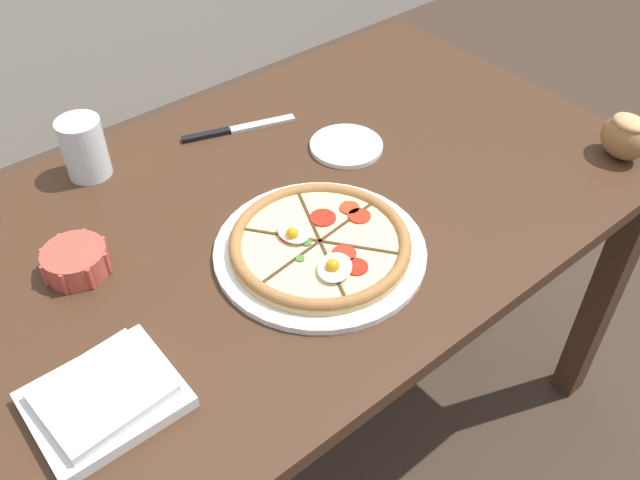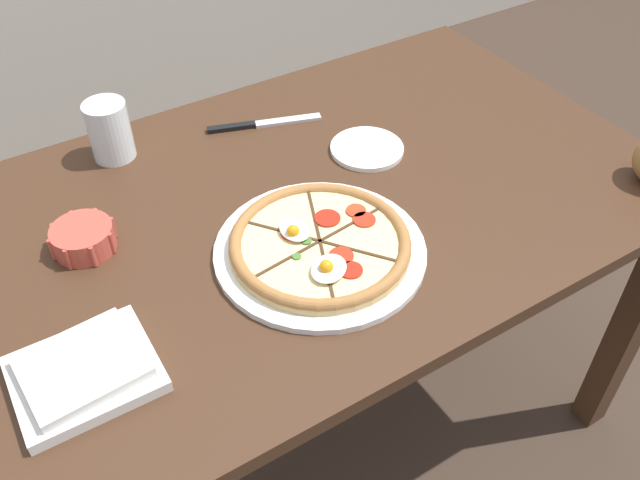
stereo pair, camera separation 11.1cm
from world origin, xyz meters
name	(u,v)px [view 1 (the left image)]	position (x,y,z in m)	size (l,w,h in m)	color
ground_plane	(305,420)	(0.00, 0.00, 0.00)	(12.00, 12.00, 0.00)	#3D2D23
dining_table	(300,238)	(0.00, 0.00, 0.64)	(1.33, 0.83, 0.74)	#422819
pizza	(320,245)	(-0.07, -0.14, 0.76)	(0.36, 0.36, 0.05)	white
ramekin_bowl	(76,260)	(-0.40, 0.08, 0.77)	(0.11, 0.11, 0.04)	#C64C3D
napkin_folded	(104,397)	(-0.48, -0.18, 0.76)	(0.20, 0.17, 0.04)	silver
bread_piece_near	(625,136)	(0.57, -0.30, 0.79)	(0.09, 0.11, 0.09)	olive
knife_main	(238,129)	(0.04, 0.25, 0.75)	(0.23, 0.09, 0.01)	silver
water_glass	(85,151)	(-0.26, 0.31, 0.80)	(0.08, 0.08, 0.12)	white
side_saucer	(346,146)	(0.17, 0.06, 0.75)	(0.15, 0.15, 0.01)	white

